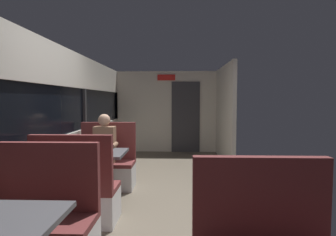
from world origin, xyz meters
The scene contains 9 objects.
ground_plane centered at (0.00, 0.00, -0.01)m, with size 3.30×9.20×0.02m, color #665B4C.
carriage_window_panel_left centered at (-1.45, 0.00, 1.11)m, with size 0.09×8.48×2.30m.
carriage_end_bulkhead centered at (0.06, 4.19, 1.14)m, with size 2.90×0.11×2.30m.
carriage_aisle_panel_right centered at (1.45, 3.00, 1.15)m, with size 0.08×2.40×2.30m, color beige.
bench_near_window_facing_entry centered at (-0.89, -1.39, 0.33)m, with size 0.95×0.50×1.10m.
dining_table_mid_window centered at (-0.89, 0.19, 0.64)m, with size 0.90×0.70×0.74m.
bench_mid_window_facing_end centered at (-0.89, -0.51, 0.33)m, with size 0.95×0.50×1.10m.
bench_mid_window_facing_entry centered at (-0.89, 0.89, 0.33)m, with size 0.95×0.50×1.10m.
seated_passenger centered at (-0.89, 0.82, 0.54)m, with size 0.47×0.55×1.26m.
Camera 1 is at (0.31, -3.75, 1.50)m, focal length 29.73 mm.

